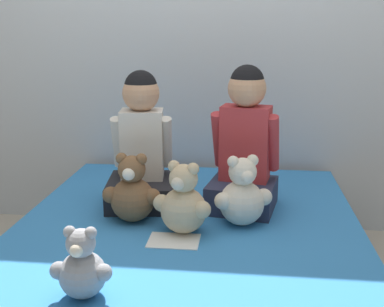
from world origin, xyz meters
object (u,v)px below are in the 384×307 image
(bed, at_px, (187,268))
(teddy_bear_held_by_right_child, at_px, (242,196))
(child_on_right, at_px, (245,146))
(child_on_left, at_px, (142,149))
(teddy_bear_at_foot_of_bed, at_px, (82,268))
(sign_card, at_px, (174,241))
(teddy_bear_between_children, at_px, (183,203))
(teddy_bear_held_by_left_child, at_px, (132,193))

(bed, height_order, teddy_bear_held_by_right_child, teddy_bear_held_by_right_child)
(child_on_right, bearing_deg, child_on_left, -169.64)
(teddy_bear_at_foot_of_bed, bearing_deg, sign_card, 62.32)
(bed, xyz_separation_m, teddy_bear_between_children, (-0.01, -0.06, 0.33))
(teddy_bear_held_by_left_child, distance_m, teddy_bear_at_foot_of_bed, 0.64)
(teddy_bear_at_foot_of_bed, bearing_deg, bed, 65.73)
(child_on_left, bearing_deg, teddy_bear_held_by_left_child, -96.07)
(bed, height_order, child_on_left, child_on_left)
(teddy_bear_held_by_left_child, height_order, teddy_bear_between_children, teddy_bear_held_by_left_child)
(child_on_right, distance_m, teddy_bear_between_children, 0.46)
(bed, relative_size, teddy_bear_at_foot_of_bed, 7.66)
(bed, bearing_deg, teddy_bear_between_children, -97.57)
(sign_card, bearing_deg, child_on_right, 57.47)
(teddy_bear_held_by_left_child, distance_m, teddy_bear_between_children, 0.26)
(bed, bearing_deg, sign_card, -103.00)
(teddy_bear_held_by_left_child, xyz_separation_m, teddy_bear_at_foot_of_bed, (-0.01, -0.64, -0.03))
(sign_card, bearing_deg, teddy_bear_held_by_left_child, 137.74)
(bed, relative_size, teddy_bear_held_by_left_child, 5.93)
(bed, xyz_separation_m, sign_card, (-0.04, -0.15, 0.20))
(teddy_bear_at_foot_of_bed, bearing_deg, child_on_left, 89.02)
(teddy_bear_held_by_left_child, height_order, teddy_bear_at_foot_of_bed, teddy_bear_held_by_left_child)
(child_on_left, xyz_separation_m, sign_card, (0.22, -0.44, -0.27))
(teddy_bear_held_by_left_child, xyz_separation_m, sign_card, (0.22, -0.20, -0.13))
(teddy_bear_held_by_right_child, bearing_deg, teddy_bear_held_by_left_child, 159.95)
(teddy_bear_held_by_left_child, bearing_deg, teddy_bear_at_foot_of_bed, -90.18)
(child_on_right, height_order, teddy_bear_between_children, child_on_right)
(bed, bearing_deg, teddy_bear_held_by_right_child, 13.63)
(bed, bearing_deg, teddy_bear_held_by_left_child, 170.04)
(child_on_right, relative_size, sign_card, 3.26)
(bed, relative_size, teddy_bear_held_by_right_child, 5.91)
(teddy_bear_held_by_left_child, relative_size, sign_card, 1.51)
(teddy_bear_held_by_right_child, bearing_deg, bed, 171.97)
(bed, distance_m, teddy_bear_between_children, 0.34)
(child_on_left, distance_m, teddy_bear_held_by_right_child, 0.56)
(teddy_bear_held_by_left_child, xyz_separation_m, teddy_bear_between_children, (0.24, -0.10, -0.00))
(bed, distance_m, teddy_bear_held_by_right_child, 0.42)
(bed, distance_m, teddy_bear_held_by_left_child, 0.42)
(teddy_bear_at_foot_of_bed, bearing_deg, teddy_bear_held_by_left_child, 88.42)
(teddy_bear_at_foot_of_bed, relative_size, sign_card, 1.17)
(teddy_bear_held_by_left_child, bearing_deg, teddy_bear_between_children, -21.18)
(child_on_left, relative_size, teddy_bear_at_foot_of_bed, 2.67)
(teddy_bear_between_children, xyz_separation_m, teddy_bear_at_foot_of_bed, (-0.26, -0.54, -0.03))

